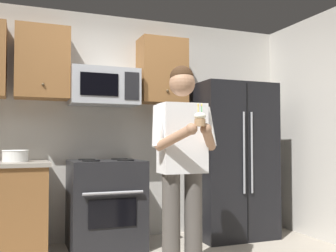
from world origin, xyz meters
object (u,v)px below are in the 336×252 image
(refrigerator, at_px, (231,160))
(cupcake, at_px, (200,119))
(person, at_px, (183,157))
(microwave, at_px, (104,87))
(bowl_large_white, at_px, (15,156))
(oven_range, at_px, (106,204))

(refrigerator, relative_size, cupcake, 10.35)
(person, bearing_deg, cupcake, -90.00)
(refrigerator, xyz_separation_m, cupcake, (-1.09, -1.42, 0.39))
(microwave, xyz_separation_m, refrigerator, (1.50, -0.16, -0.82))
(microwave, xyz_separation_m, bowl_large_white, (-0.90, -0.07, -0.74))
(microwave, distance_m, person, 1.50)
(oven_range, distance_m, refrigerator, 1.56)
(person, bearing_deg, bowl_large_white, 137.74)
(oven_range, relative_size, person, 0.53)
(refrigerator, height_order, cupcake, refrigerator)
(microwave, xyz_separation_m, person, (0.41, -1.25, -0.72))
(microwave, relative_size, refrigerator, 0.41)
(microwave, distance_m, cupcake, 1.69)
(bowl_large_white, distance_m, cupcake, 2.02)
(oven_range, relative_size, microwave, 1.26)
(person, bearing_deg, microwave, 107.93)
(oven_range, relative_size, refrigerator, 0.52)
(refrigerator, xyz_separation_m, person, (-1.09, -1.09, 0.10))
(person, xyz_separation_m, cupcake, (-0.00, -0.33, 0.30))
(oven_range, distance_m, microwave, 1.26)
(oven_range, distance_m, bowl_large_white, 1.04)
(bowl_large_white, xyz_separation_m, person, (1.31, -1.19, 0.01))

